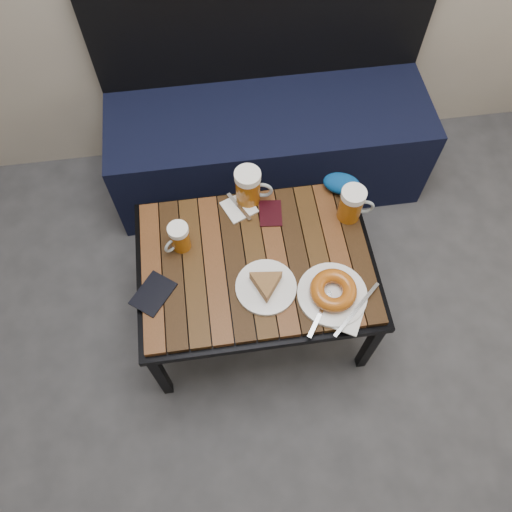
{
  "coord_description": "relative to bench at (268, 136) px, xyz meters",
  "views": [
    {
      "loc": [
        -0.09,
        0.21,
        2.0
      ],
      "look_at": [
        0.03,
        1.03,
        0.5
      ],
      "focal_mm": 35.0,
      "sensor_mm": 36.0,
      "label": 1
    }
  ],
  "objects": [
    {
      "name": "room_shell",
      "position": [
        -0.18,
        -1.26,
        1.48
      ],
      "size": [
        4.0,
        4.0,
        4.0
      ],
      "color": "gray",
      "rests_on": "ground"
    },
    {
      "name": "bench",
      "position": [
        0.0,
        0.0,
        0.0
      ],
      "size": [
        1.4,
        0.5,
        0.95
      ],
      "color": "black",
      "rests_on": "ground"
    },
    {
      "name": "cafe_table",
      "position": [
        -0.16,
        -0.74,
        0.16
      ],
      "size": [
        0.84,
        0.62,
        0.47
      ],
      "color": "black",
      "rests_on": "ground"
    },
    {
      "name": "beer_mug_left",
      "position": [
        -0.41,
        -0.64,
        0.26
      ],
      "size": [
        0.11,
        0.1,
        0.12
      ],
      "rotation": [
        0.0,
        0.0,
        3.79
      ],
      "color": "#954E0C",
      "rests_on": "cafe_table"
    },
    {
      "name": "beer_mug_centre",
      "position": [
        -0.15,
        -0.48,
        0.28
      ],
      "size": [
        0.15,
        0.11,
        0.15
      ],
      "rotation": [
        0.0,
        0.0,
        -0.22
      ],
      "color": "#954E0C",
      "rests_on": "cafe_table"
    },
    {
      "name": "beer_mug_right",
      "position": [
        0.21,
        -0.6,
        0.27
      ],
      "size": [
        0.13,
        0.1,
        0.14
      ],
      "rotation": [
        0.0,
        0.0,
        -0.2
      ],
      "color": "#954E0C",
      "rests_on": "cafe_table"
    },
    {
      "name": "plate_pie",
      "position": [
        -0.14,
        -0.85,
        0.22
      ],
      "size": [
        0.21,
        0.21,
        0.06
      ],
      "color": "white",
      "rests_on": "cafe_table"
    },
    {
      "name": "plate_bagel",
      "position": [
        0.08,
        -0.91,
        0.23
      ],
      "size": [
        0.28,
        0.27,
        0.06
      ],
      "color": "white",
      "rests_on": "cafe_table"
    },
    {
      "name": "napkin_left",
      "position": [
        -0.19,
        -0.51,
        0.2
      ],
      "size": [
        0.14,
        0.14,
        0.01
      ],
      "rotation": [
        0.0,
        0.0,
        0.4
      ],
      "color": "white",
      "rests_on": "cafe_table"
    },
    {
      "name": "napkin_right",
      "position": [
        0.1,
        -0.99,
        0.2
      ],
      "size": [
        0.14,
        0.14,
        0.01
      ],
      "rotation": [
        0.0,
        0.0,
        -0.51
      ],
      "color": "white",
      "rests_on": "cafe_table"
    },
    {
      "name": "passport_navy",
      "position": [
        -0.52,
        -0.82,
        0.2
      ],
      "size": [
        0.17,
        0.18,
        0.01
      ],
      "primitive_type": "cube",
      "rotation": [
        0.0,
        0.0,
        -0.66
      ],
      "color": "black",
      "rests_on": "cafe_table"
    },
    {
      "name": "passport_burgundy",
      "position": [
        -0.08,
        -0.55,
        0.2
      ],
      "size": [
        0.09,
        0.12,
        0.01
      ],
      "primitive_type": "cube",
      "rotation": [
        0.0,
        0.0,
        -0.11
      ],
      "color": "black",
      "rests_on": "cafe_table"
    },
    {
      "name": "knit_pouch",
      "position": [
        0.2,
        -0.48,
        0.23
      ],
      "size": [
        0.17,
        0.14,
        0.06
      ],
      "primitive_type": "ellipsoid",
      "rotation": [
        0.0,
        0.0,
        -0.4
      ],
      "color": "#051382",
      "rests_on": "cafe_table"
    }
  ]
}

